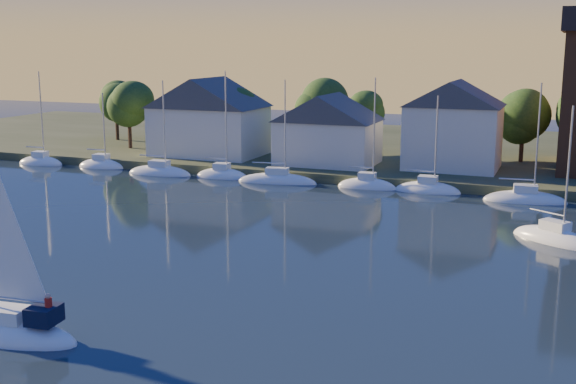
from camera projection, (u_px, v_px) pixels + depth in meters
The scene contains 9 objects.
shoreline_land at pixel (411, 153), 98.69m from camera, with size 160.00×50.00×2.00m, color #2F3921.
wooden_dock at pixel (366, 183), 77.73m from camera, with size 120.00×3.00×1.00m, color brown.
clubhouse_west at pixel (209, 116), 89.92m from camera, with size 13.65×9.45×9.64m.
clubhouse_centre at pixel (328, 128), 83.41m from camera, with size 11.55×8.40×8.08m.
clubhouse_east at pixel (454, 124), 80.02m from camera, with size 10.50×8.40×9.80m.
tree_line at pixel (408, 109), 85.59m from camera, with size 93.40×5.40×8.90m.
moored_fleet at pixel (253, 179), 79.30m from camera, with size 63.50×2.40×12.05m.
hero_sailboat at pixel (10, 328), 36.61m from camera, with size 8.07×3.28×12.53m.
drifting_sailboat_right at pixel (554, 241), 54.62m from camera, with size 7.36×5.92×11.45m.
Camera 1 is at (20.25, -22.08, 14.71)m, focal length 45.00 mm.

